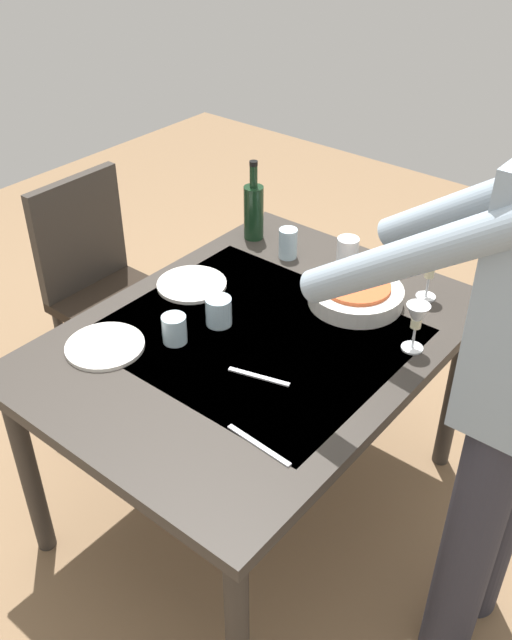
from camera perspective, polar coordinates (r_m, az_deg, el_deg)
ground_plane at (r=2.60m, az=-0.00°, el=-14.29°), size 6.00×6.00×0.00m
dining_table at (r=2.14m, az=-0.00°, el=-2.76°), size 1.32×0.98×0.73m
chair_near at (r=2.81m, az=-12.41°, el=3.27°), size 0.40×0.40×0.91m
wine_bottle at (r=2.57m, az=-0.19°, el=8.88°), size 0.07×0.07×0.30m
wine_glass_left at (r=2.03m, az=12.86°, el=0.08°), size 0.07×0.07×0.15m
wine_glass_right at (r=2.27m, az=13.90°, el=3.99°), size 0.07×0.07×0.15m
water_cup_near_left at (r=2.06m, az=-6.62°, el=-0.73°), size 0.07×0.07×0.09m
water_cup_near_right at (r=2.12m, az=-3.04°, el=0.71°), size 0.08×0.08×0.09m
water_cup_far_left at (r=2.46m, az=7.42°, el=5.62°), size 0.08×0.08×0.09m
water_cup_far_right at (r=2.47m, az=2.60°, el=6.22°), size 0.07×0.07×0.11m
serving_bowl_pasta at (r=2.24m, az=8.07°, el=2.11°), size 0.30×0.30×0.07m
dinner_plate_near at (r=2.09m, az=-12.12°, el=-2.08°), size 0.23×0.23×0.01m
dinner_plate_far at (r=2.33m, az=-5.22°, el=2.90°), size 0.23×0.23×0.01m
table_knife at (r=1.74m, az=0.22°, el=-10.09°), size 0.03×0.20×0.00m
table_fork at (r=1.94m, az=0.23°, el=-4.61°), size 0.06×0.18×0.00m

